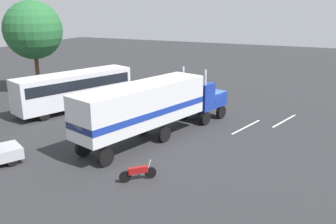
{
  "coord_description": "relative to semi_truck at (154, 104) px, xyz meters",
  "views": [
    {
      "loc": [
        -28.09,
        -8.86,
        9.3
      ],
      "look_at": [
        -4.93,
        1.67,
        1.6
      ],
      "focal_mm": 37.98,
      "sensor_mm": 36.0,
      "label": 1
    }
  ],
  "objects": [
    {
      "name": "semi_truck",
      "position": [
        0.0,
        0.0,
        0.0
      ],
      "size": [
        14.26,
        6.57,
        4.5
      ],
      "color": "#193399",
      "rests_on": "ground_plane"
    },
    {
      "name": "tree_left",
      "position": [
        7.95,
        18.47,
        4.14
      ],
      "size": [
        6.23,
        6.23,
        9.79
      ],
      "color": "brown",
      "rests_on": "ground_plane"
    },
    {
      "name": "lane_stripe_near",
      "position": [
        5.13,
        -5.63,
        -2.52
      ],
      "size": [
        4.27,
        1.38,
        0.01
      ],
      "primitive_type": "cube",
      "rotation": [
        0.0,
        0.0,
        -0.28
      ],
      "color": "silver",
      "rests_on": "ground_plane"
    },
    {
      "name": "parked_bus",
      "position": [
        3.65,
        9.9,
        -0.46
      ],
      "size": [
        11.2,
        6.25,
        3.4
      ],
      "color": "silver",
      "rests_on": "ground_plane"
    },
    {
      "name": "person_bystander",
      "position": [
        0.67,
        2.93,
        -1.63
      ],
      "size": [
        0.34,
        0.45,
        1.63
      ],
      "color": "black",
      "rests_on": "ground_plane"
    },
    {
      "name": "lane_stripe_mid",
      "position": [
        7.99,
        -8.19,
        -2.52
      ],
      "size": [
        4.26,
        1.43,
        0.01
      ],
      "primitive_type": "cube",
      "rotation": [
        0.0,
        0.0,
        -0.29
      ],
      "color": "silver",
      "rests_on": "ground_plane"
    },
    {
      "name": "ground_plane",
      "position": [
        6.41,
        -2.13,
        -2.52
      ],
      "size": [
        120.0,
        120.0,
        0.0
      ],
      "primitive_type": "plane",
      "color": "#2D2D30"
    },
    {
      "name": "motorcycle",
      "position": [
        -6.24,
        -2.16,
        -2.04
      ],
      "size": [
        1.55,
        1.58,
        1.12
      ],
      "color": "black",
      "rests_on": "ground_plane"
    }
  ]
}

